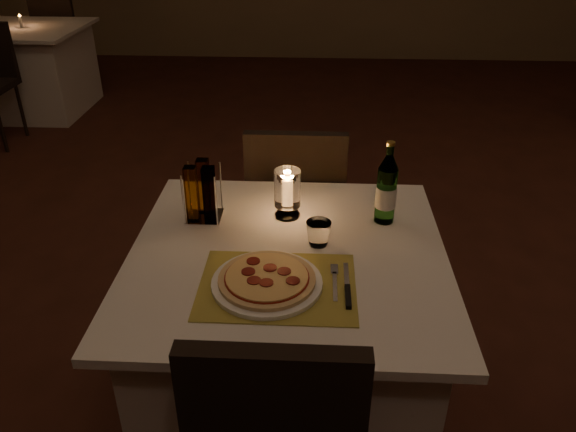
{
  "coord_description": "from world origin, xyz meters",
  "views": [
    {
      "loc": [
        -0.17,
        -1.94,
        1.71
      ],
      "look_at": [
        -0.25,
        -0.44,
        0.86
      ],
      "focal_mm": 35.0,
      "sensor_mm": 36.0,
      "label": 1
    }
  ],
  "objects_px": {
    "tumbler": "(318,233)",
    "hurricane_candle": "(287,190)",
    "neighbor_table_left": "(32,70)",
    "main_table": "(288,340)",
    "water_bottle": "(386,190)",
    "chair_far": "(296,200)",
    "plate": "(267,283)",
    "pizza": "(267,278)"
  },
  "relations": [
    {
      "from": "tumbler",
      "to": "hurricane_candle",
      "type": "height_order",
      "value": "hurricane_candle"
    },
    {
      "from": "tumbler",
      "to": "neighbor_table_left",
      "type": "relative_size",
      "value": 0.08
    },
    {
      "from": "main_table",
      "to": "water_bottle",
      "type": "xyz_separation_m",
      "value": [
        0.32,
        0.22,
        0.48
      ]
    },
    {
      "from": "tumbler",
      "to": "hurricane_candle",
      "type": "relative_size",
      "value": 0.46
    },
    {
      "from": "chair_far",
      "to": "tumbler",
      "type": "xyz_separation_m",
      "value": [
        0.1,
        -0.66,
        0.23
      ]
    },
    {
      "from": "tumbler",
      "to": "water_bottle",
      "type": "xyz_separation_m",
      "value": [
        0.23,
        0.16,
        0.08
      ]
    },
    {
      "from": "hurricane_candle",
      "to": "neighbor_table_left",
      "type": "xyz_separation_m",
      "value": [
        -2.46,
        3.16,
        -0.47
      ]
    },
    {
      "from": "main_table",
      "to": "plate",
      "type": "distance_m",
      "value": 0.42
    },
    {
      "from": "plate",
      "to": "neighbor_table_left",
      "type": "bearing_deg",
      "value": 124.15
    },
    {
      "from": "neighbor_table_left",
      "to": "plate",
      "type": "bearing_deg",
      "value": -55.85
    },
    {
      "from": "chair_far",
      "to": "plate",
      "type": "xyz_separation_m",
      "value": [
        -0.05,
        -0.89,
        0.2
      ]
    },
    {
      "from": "plate",
      "to": "tumbler",
      "type": "bearing_deg",
      "value": 58.04
    },
    {
      "from": "plate",
      "to": "water_bottle",
      "type": "relative_size",
      "value": 1.1
    },
    {
      "from": "main_table",
      "to": "chair_far",
      "type": "height_order",
      "value": "chair_far"
    },
    {
      "from": "pizza",
      "to": "water_bottle",
      "type": "bearing_deg",
      "value": 46.84
    },
    {
      "from": "pizza",
      "to": "water_bottle",
      "type": "distance_m",
      "value": 0.55
    },
    {
      "from": "main_table",
      "to": "hurricane_candle",
      "type": "bearing_deg",
      "value": 93.25
    },
    {
      "from": "chair_far",
      "to": "hurricane_candle",
      "type": "distance_m",
      "value": 0.57
    },
    {
      "from": "main_table",
      "to": "tumbler",
      "type": "bearing_deg",
      "value": 29.29
    },
    {
      "from": "main_table",
      "to": "plate",
      "type": "xyz_separation_m",
      "value": [
        -0.05,
        -0.18,
        0.38
      ]
    },
    {
      "from": "hurricane_candle",
      "to": "tumbler",
      "type": "bearing_deg",
      "value": -58.45
    },
    {
      "from": "neighbor_table_left",
      "to": "pizza",
      "type": "bearing_deg",
      "value": -55.85
    },
    {
      "from": "hurricane_candle",
      "to": "neighbor_table_left",
      "type": "bearing_deg",
      "value": 127.89
    },
    {
      "from": "tumbler",
      "to": "water_bottle",
      "type": "relative_size",
      "value": 0.28
    },
    {
      "from": "chair_far",
      "to": "hurricane_candle",
      "type": "xyz_separation_m",
      "value": [
        -0.01,
        -0.48,
        0.29
      ]
    },
    {
      "from": "plate",
      "to": "water_bottle",
      "type": "xyz_separation_m",
      "value": [
        0.37,
        0.4,
        0.11
      ]
    },
    {
      "from": "plate",
      "to": "neighbor_table_left",
      "type": "relative_size",
      "value": 0.32
    },
    {
      "from": "plate",
      "to": "pizza",
      "type": "xyz_separation_m",
      "value": [
        -0.0,
        0.0,
        0.02
      ]
    },
    {
      "from": "hurricane_candle",
      "to": "chair_far",
      "type": "bearing_deg",
      "value": 88.44
    },
    {
      "from": "pizza",
      "to": "neighbor_table_left",
      "type": "distance_m",
      "value": 4.33
    },
    {
      "from": "chair_far",
      "to": "neighbor_table_left",
      "type": "relative_size",
      "value": 0.9
    },
    {
      "from": "pizza",
      "to": "water_bottle",
      "type": "xyz_separation_m",
      "value": [
        0.37,
        0.4,
        0.09
      ]
    },
    {
      "from": "pizza",
      "to": "water_bottle",
      "type": "height_order",
      "value": "water_bottle"
    },
    {
      "from": "hurricane_candle",
      "to": "water_bottle",
      "type": "bearing_deg",
      "value": -2.63
    },
    {
      "from": "chair_far",
      "to": "pizza",
      "type": "relative_size",
      "value": 3.21
    },
    {
      "from": "main_table",
      "to": "chair_far",
      "type": "bearing_deg",
      "value": 90.0
    },
    {
      "from": "pizza",
      "to": "neighbor_table_left",
      "type": "bearing_deg",
      "value": 124.15
    },
    {
      "from": "plate",
      "to": "tumbler",
      "type": "xyz_separation_m",
      "value": [
        0.15,
        0.23,
        0.03
      ]
    },
    {
      "from": "pizza",
      "to": "tumbler",
      "type": "xyz_separation_m",
      "value": [
        0.15,
        0.23,
        0.01
      ]
    },
    {
      "from": "plate",
      "to": "hurricane_candle",
      "type": "xyz_separation_m",
      "value": [
        0.04,
        0.41,
        0.09
      ]
    },
    {
      "from": "tumbler",
      "to": "hurricane_candle",
      "type": "bearing_deg",
      "value": 121.55
    },
    {
      "from": "main_table",
      "to": "neighbor_table_left",
      "type": "bearing_deg",
      "value": 126.09
    }
  ]
}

